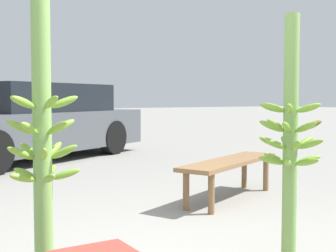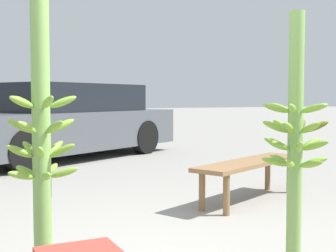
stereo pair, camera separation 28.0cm
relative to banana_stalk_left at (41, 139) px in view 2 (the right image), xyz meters
name	(u,v)px [view 2 (the right image)]	position (x,y,z in m)	size (l,w,h in m)	color
banana_stalk_left	(41,139)	(0.00, 0.00, 0.00)	(0.40, 0.41, 1.62)	#7AA851
banana_stalk_center	(295,138)	(1.45, -0.42, -0.02)	(0.42, 0.42, 1.56)	#7AA851
market_bench	(250,167)	(2.27, 1.18, -0.46)	(1.57, 0.99, 0.41)	olive
parked_car	(63,122)	(1.35, 5.34, -0.19)	(4.65, 3.60, 1.27)	#4C5156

